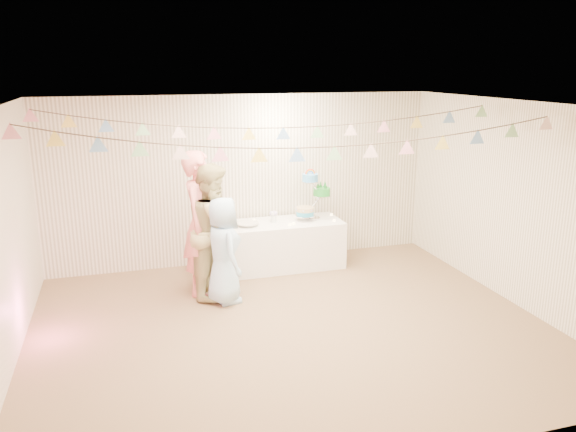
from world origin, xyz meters
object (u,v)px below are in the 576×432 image
object	(u,v)px
person_adult_b	(214,230)
person_child	(223,251)
table	(280,245)
cake_stand	(313,193)
person_adult_a	(201,223)

from	to	relation	value
person_adult_b	person_child	bearing A→B (deg)	-150.92
table	person_adult_b	bearing A→B (deg)	-145.73
table	person_adult_b	xyz separation A→B (m)	(-1.11, -0.76, 0.54)
cake_stand	person_adult_b	bearing A→B (deg)	-154.08
person_child	person_adult_a	bearing A→B (deg)	17.21
cake_stand	person_child	world-z (taller)	cake_stand
cake_stand	person_adult_a	xyz separation A→B (m)	(-1.81, -0.68, -0.14)
person_adult_a	table	bearing A→B (deg)	-37.07
cake_stand	person_adult_b	size ratio (longest dim) A/B	0.41
person_adult_b	person_child	world-z (taller)	person_adult_b
person_adult_a	person_child	distance (m)	0.54
person_adult_a	person_adult_b	size ratio (longest dim) A/B	1.09
cake_stand	person_child	xyz separation A→B (m)	(-1.60, -1.10, -0.41)
person_child	cake_stand	bearing A→B (deg)	-65.94
cake_stand	person_adult_a	world-z (taller)	person_adult_a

